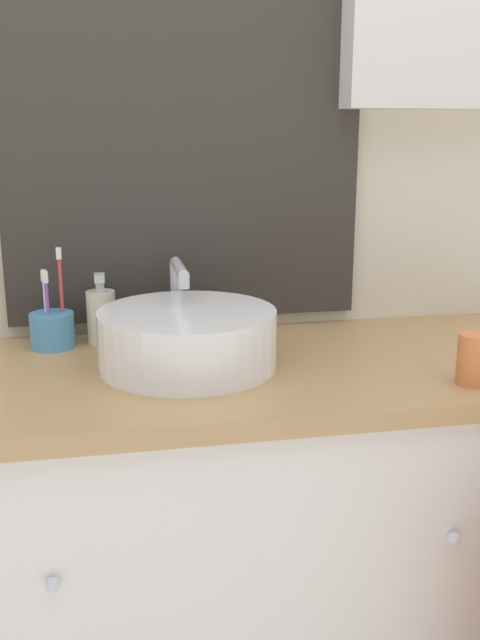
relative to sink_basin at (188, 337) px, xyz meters
name	(u,v)px	position (x,y,z in m)	size (l,w,h in m)	color
wall_back	(228,143)	(0.13, 0.28, 0.34)	(3.20, 0.18, 2.50)	beige
vanity_counter	(235,571)	(0.09, -0.01, -0.50)	(1.49, 0.54, 0.90)	silver
sink_basin	(188,337)	(0.00, 0.00, 0.00)	(0.33, 0.38, 0.18)	white
toothbrush_holder	(52,328)	(-0.25, 0.17, -0.02)	(0.09, 0.09, 0.20)	#4C93C6
soap_dispenser	(101,316)	(-0.16, 0.18, 0.00)	(0.06, 0.06, 0.15)	beige
drinking_cup	(475,359)	(0.47, -0.19, -0.01)	(0.06, 0.06, 0.09)	orange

